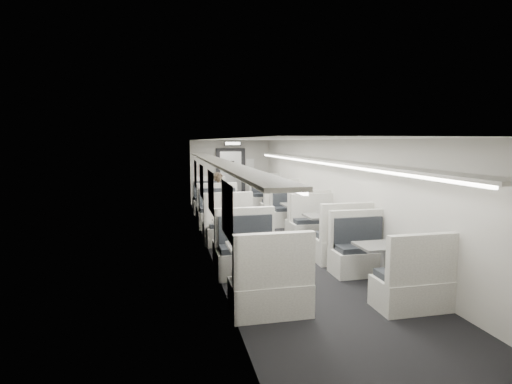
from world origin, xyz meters
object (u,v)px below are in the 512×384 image
booth_right_d (383,266)px  booth_right_b (299,217)px  booth_left_b (222,219)px  booth_right_c (326,232)px  booth_left_d (257,268)px  exit_sign (233,143)px  booth_left_c (233,236)px  booth_left_a (212,205)px  passenger (219,198)px  vestibule_door (231,176)px  booth_right_a (273,201)px

booth_right_d → booth_right_b: bearing=90.0°
booth_left_b → booth_right_c: booth_left_b is taller
booth_left_d → exit_sign: size_ratio=3.57×
booth_left_c → booth_right_d: bearing=-52.4°
booth_left_a → booth_right_c: booth_right_c is taller
booth_left_c → exit_sign: bearing=80.8°
exit_sign → booth_left_d: bearing=-96.7°
booth_right_d → passenger: (-1.91, 5.63, 0.37)m
booth_right_d → passenger: passenger is taller
booth_left_d → vestibule_door: 9.05m
booth_left_d → vestibule_door: vestibule_door is taller
booth_left_d → exit_sign: 8.74m
exit_sign → booth_right_b: bearing=-77.7°
booth_left_c → exit_sign: (1.00, 6.20, 1.92)m
booth_left_a → booth_right_b: size_ratio=1.05×
booth_left_b → booth_left_d: 4.02m
booth_left_b → exit_sign: exit_sign is taller
booth_left_c → vestibule_door: (1.00, 6.69, 0.68)m
booth_left_a → vestibule_door: size_ratio=1.06×
passenger → booth_right_b: bearing=-39.9°
booth_right_b → booth_left_b: bearing=176.8°
booth_right_a → booth_right_d: booth_right_a is taller
booth_right_a → booth_left_b: bearing=-128.8°
booth_right_b → booth_right_c: size_ratio=0.95×
booth_left_a → booth_left_d: 6.29m
booth_left_d → passenger: bearing=89.0°
booth_left_c → booth_right_c: booth_right_c is taller
booth_right_b → booth_right_c: bearing=-90.0°
booth_left_b → booth_right_c: size_ratio=1.01×
booth_right_b → booth_right_d: size_ratio=1.01×
booth_left_d → booth_right_c: 2.86m
vestibule_door → booth_right_d: bearing=-83.9°
booth_right_c → booth_left_d: bearing=-134.5°
booth_left_c → vestibule_door: bearing=81.5°
booth_left_b → vestibule_door: 5.09m
booth_right_d → passenger: 5.96m
booth_left_b → booth_left_d: size_ratio=1.02×
booth_right_a → vestibule_door: vestibule_door is taller
booth_left_b → booth_right_d: bearing=-65.2°
booth_left_c → booth_right_d: 3.27m
booth_left_a → booth_left_c: bearing=-90.0°
booth_left_d → booth_right_b: 4.39m
booth_right_c → vestibule_door: (-1.00, 6.93, 0.64)m
booth_left_a → booth_right_d: size_ratio=1.06×
booth_right_a → booth_right_c: size_ratio=1.03×
booth_left_b → exit_sign: (1.00, 4.46, 1.88)m
booth_left_b → passenger: (0.09, 1.30, 0.34)m
booth_right_c → booth_right_a: bearing=90.0°
booth_left_a → booth_left_d: booth_left_a is taller
booth_left_d → booth_right_d: booth_left_d is taller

